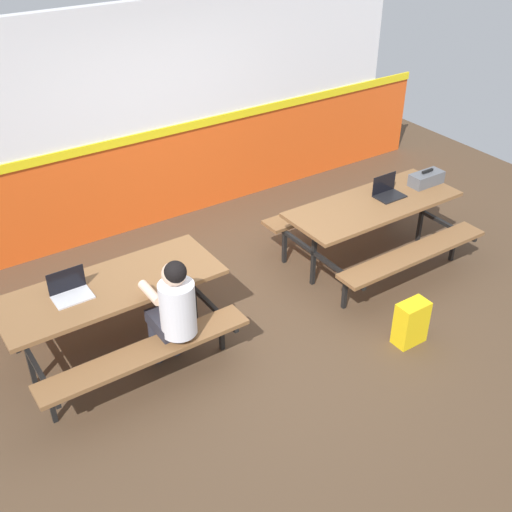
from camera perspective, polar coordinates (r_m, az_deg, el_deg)
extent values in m
cube|color=#4C3826|center=(6.41, 1.08, -5.09)|extent=(10.00, 10.00, 0.02)
cube|color=#E55119|center=(7.85, -8.59, 6.89)|extent=(8.00, 0.12, 1.10)
cube|color=yellow|center=(7.55, -8.74, 10.82)|extent=(8.00, 0.03, 0.10)
cube|color=silver|center=(7.37, -9.47, 16.38)|extent=(6.72, 0.12, 1.40)
cube|color=brown|center=(5.65, -12.85, -2.69)|extent=(1.95, 0.76, 0.04)
cube|color=brown|center=(5.35, -9.78, -8.52)|extent=(1.85, 0.29, 0.04)
cube|color=brown|center=(6.32, -14.79, -2.05)|extent=(1.85, 0.29, 0.04)
cube|color=black|center=(5.72, -19.74, -8.21)|extent=(0.04, 0.04, 0.70)
cube|color=black|center=(5.70, -19.81, -7.90)|extent=(0.05, 1.55, 0.04)
cube|color=black|center=(5.44, -17.85, -12.39)|extent=(0.04, 0.04, 0.41)
cube|color=black|center=(6.21, -20.87, -6.59)|extent=(0.04, 0.04, 0.41)
cube|color=black|center=(6.12, -5.63, -3.16)|extent=(0.04, 0.04, 0.70)
cube|color=black|center=(6.09, -5.65, -2.86)|extent=(0.05, 1.55, 0.04)
cube|color=black|center=(5.85, -3.10, -6.74)|extent=(0.04, 0.04, 0.41)
cube|color=black|center=(6.57, -7.73, -2.02)|extent=(0.04, 0.04, 0.41)
cube|color=brown|center=(6.92, 10.49, 4.58)|extent=(1.95, 0.76, 0.04)
cube|color=brown|center=(6.69, 13.94, 0.21)|extent=(1.85, 0.29, 0.04)
cube|color=brown|center=(7.46, 6.95, 4.55)|extent=(1.85, 0.29, 0.04)
cube|color=black|center=(6.63, 5.18, 0.00)|extent=(0.04, 0.04, 0.70)
cube|color=black|center=(6.61, 5.20, 0.30)|extent=(0.05, 1.55, 0.04)
cube|color=black|center=(6.40, 7.95, -3.12)|extent=(0.04, 0.04, 0.41)
cube|color=black|center=(7.05, 2.56, 0.86)|extent=(0.04, 0.04, 0.41)
cube|color=black|center=(7.61, 14.58, 3.62)|extent=(0.04, 0.04, 0.70)
cube|color=black|center=(7.60, 14.62, 3.88)|extent=(0.05, 1.55, 0.04)
cube|color=black|center=(7.41, 17.25, 1.01)|extent=(0.04, 0.04, 0.41)
cube|color=black|center=(7.98, 11.81, 4.21)|extent=(0.04, 0.04, 0.41)
cylinder|color=#2D2D38|center=(5.78, -8.98, -7.49)|extent=(0.11, 0.11, 0.45)
cylinder|color=#2D2D38|center=(5.84, -7.39, -6.88)|extent=(0.11, 0.11, 0.45)
cube|color=#2D2D38|center=(5.52, -7.69, -5.76)|extent=(0.30, 0.38, 0.12)
cylinder|color=silver|center=(5.25, -7.01, -4.68)|extent=(0.30, 0.30, 0.48)
cylinder|color=beige|center=(5.30, -9.44, -3.26)|extent=(0.08, 0.30, 0.08)
cylinder|color=beige|center=(5.39, -6.77, -2.30)|extent=(0.08, 0.30, 0.08)
sphere|color=beige|center=(5.07, -7.36, -1.61)|extent=(0.20, 0.20, 0.20)
sphere|color=black|center=(5.03, -7.23, -1.44)|extent=(0.18, 0.18, 0.18)
cube|color=silver|center=(5.56, -16.07, -3.56)|extent=(0.32, 0.22, 0.01)
cube|color=black|center=(5.58, -16.61, -2.09)|extent=(0.32, 0.01, 0.21)
cube|color=black|center=(7.05, 11.87, 5.24)|extent=(0.32, 0.22, 0.01)
cube|color=black|center=(7.07, 11.37, 6.38)|extent=(0.32, 0.01, 0.21)
cube|color=#595B60|center=(7.40, 14.98, 6.70)|extent=(0.40, 0.18, 0.14)
cube|color=black|center=(7.36, 15.09, 7.36)|extent=(0.16, 0.02, 0.02)
cube|color=yellow|center=(6.09, 13.69, -5.83)|extent=(0.30, 0.18, 0.44)
cube|color=yellow|center=(6.18, 12.89, -5.79)|extent=(0.21, 0.04, 0.19)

